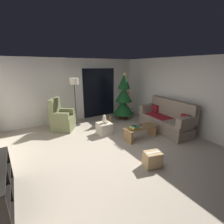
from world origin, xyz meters
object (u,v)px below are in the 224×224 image
at_px(floor_lamp, 74,86).
at_px(teddy_bear_honey_by_tree, 111,120).
at_px(cardboard_box_taped_mid_floor, 153,159).
at_px(couch, 166,120).
at_px(book_stack, 135,128).
at_px(armchair, 62,119).
at_px(remote_silver, 140,127).
at_px(remote_graphite, 141,125).
at_px(ottoman, 104,128).
at_px(teddy_bear_cream, 105,120).
at_px(coffee_table, 141,131).
at_px(christmas_tree, 124,99).
at_px(cell_phone, 134,126).

height_order(floor_lamp, teddy_bear_honey_by_tree, floor_lamp).
relative_size(teddy_bear_honey_by_tree, cardboard_box_taped_mid_floor, 0.66).
bearing_deg(floor_lamp, couch, -40.73).
distance_m(book_stack, armchair, 2.61).
bearing_deg(remote_silver, floor_lamp, -111.07).
height_order(remote_graphite, ottoman, remote_graphite).
bearing_deg(ottoman, floor_lamp, 111.87).
relative_size(remote_silver, teddy_bear_cream, 0.55).
bearing_deg(teddy_bear_cream, remote_graphite, -43.51).
bearing_deg(couch, coffee_table, -178.14).
bearing_deg(couch, christmas_tree, 105.42).
bearing_deg(christmas_tree, armchair, 177.22).
height_order(coffee_table, remote_silver, remote_silver).
xyz_separation_m(ottoman, cardboard_box_taped_mid_floor, (0.07, -2.14, -0.01)).
distance_m(book_stack, teddy_bear_honey_by_tree, 1.80).
bearing_deg(cell_phone, christmas_tree, 33.11).
xyz_separation_m(coffee_table, cell_phone, (-0.30, -0.02, 0.23)).
bearing_deg(ottoman, teddy_bear_honey_by_tree, 48.11).
height_order(cell_phone, ottoman, cell_phone).
bearing_deg(remote_graphite, cell_phone, -130.47).
bearing_deg(remote_silver, remote_graphite, 173.57).
bearing_deg(teddy_bear_honey_by_tree, armchair, 171.04).
height_order(book_stack, christmas_tree, christmas_tree).
distance_m(coffee_table, floor_lamp, 2.84).
bearing_deg(christmas_tree, couch, -74.58).
bearing_deg(cardboard_box_taped_mid_floor, teddy_bear_honey_by_tree, 77.36).
xyz_separation_m(armchair, ottoman, (1.11, -1.10, -0.21)).
distance_m(coffee_table, remote_graphite, 0.18).
bearing_deg(couch, cardboard_box_taped_mid_floor, -146.51).
distance_m(floor_lamp, teddy_bear_honey_by_tree, 1.92).
bearing_deg(couch, teddy_bear_honey_by_tree, 126.76).
bearing_deg(remote_silver, christmas_tree, -161.28).
xyz_separation_m(remote_silver, teddy_bear_cream, (-0.73, 0.94, 0.10)).
xyz_separation_m(coffee_table, remote_silver, (-0.06, -0.04, 0.14)).
relative_size(couch, teddy_bear_cream, 6.99).
height_order(remote_graphite, armchair, armchair).
height_order(armchair, teddy_bear_honey_by_tree, armchair).
distance_m(floor_lamp, cardboard_box_taped_mid_floor, 3.71).
height_order(book_stack, armchair, armchair).
distance_m(couch, remote_silver, 1.25).
relative_size(cell_phone, ottoman, 0.33).
relative_size(armchair, teddy_bear_honey_by_tree, 3.96).
bearing_deg(couch, teddy_bear_cream, 156.42).
relative_size(remote_graphite, remote_silver, 1.00).
relative_size(floor_lamp, ottoman, 4.05).
bearing_deg(coffee_table, christmas_tree, 70.30).
xyz_separation_m(cell_phone, teddy_bear_cream, (-0.49, 0.92, 0.01)).
height_order(cell_phone, armchair, armchair).
xyz_separation_m(remote_graphite, cell_phone, (-0.37, -0.10, 0.08)).
bearing_deg(remote_graphite, ottoman, 170.47).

